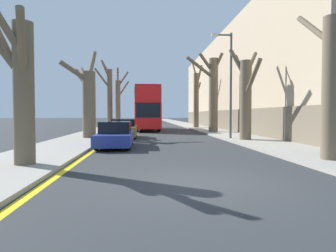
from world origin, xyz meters
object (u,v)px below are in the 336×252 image
Objects in this scene: street_tree_right_1 at (246,95)px; street_tree_right_2 at (213,92)px; street_tree_right_3 at (196,98)px; double_decker_bus at (148,107)px; lamp_post at (229,80)px; street_tree_left_1 at (88,98)px; street_tree_left_0 at (20,84)px; street_tree_left_2 at (109,96)px; parked_car_1 at (124,129)px; street_tree_left_3 at (118,100)px; parked_car_0 at (115,135)px; street_tree_right_0 at (332,76)px.

street_tree_right_2 is at bearing 90.30° from street_tree_right_1.
street_tree_right_3 reaches higher than double_decker_bus.
street_tree_left_1 is at bearing 170.57° from lamp_post.
lamp_post reaches higher than street_tree_left_0.
street_tree_right_2 is at bearing -26.82° from street_tree_left_2.
street_tree_left_1 reaches higher than street_tree_right_1.
double_decker_bus is 11.20m from parked_car_1.
street_tree_right_3 is at bearing -31.08° from street_tree_left_3.
parked_car_1 is (-8.03, 3.52, -2.29)m from street_tree_right_1.
parked_car_0 is at bearing -66.06° from street_tree_left_1.
street_tree_right_0 is 23.79m from double_decker_bus.
street_tree_left_3 is at bearing 148.92° from street_tree_right_3.
street_tree_left_2 is 1.64× the size of parked_car_0.
street_tree_right_0 is 17.69m from street_tree_right_2.
street_tree_right_2 reaches higher than street_tree_right_1.
parked_car_1 is at bearing -99.88° from double_decker_bus.
street_tree_right_3 is 1.16× the size of lamp_post.
street_tree_left_3 is (0.23, 21.87, 0.88)m from street_tree_left_1.
street_tree_right_1 is at bearing -54.24° from street_tree_left_2.
street_tree_right_2 is 9.25m from street_tree_right_3.
street_tree_left_1 is 0.79× the size of street_tree_right_3.
street_tree_left_3 reaches higher than street_tree_left_2.
street_tree_left_1 reaches higher than parked_car_0.
street_tree_left_2 is 0.94× the size of street_tree_left_3.
street_tree_left_3 is 18.45m from street_tree_right_2.
lamp_post is (-0.77, 1.07, 1.10)m from street_tree_right_1.
street_tree_left_2 is at bearing -90.69° from street_tree_left_3.
street_tree_right_1 is at bearing -66.91° from double_decker_bus.
lamp_post is (-0.78, -17.32, 0.27)m from street_tree_right_3.
street_tree_right_0 reaches higher than parked_car_0.
street_tree_right_2 reaches higher than street_tree_left_1.
parked_car_1 is (-8.25, 12.05, -2.42)m from street_tree_right_0.
street_tree_right_0 is (10.55, -22.87, -0.71)m from street_tree_left_2.
street_tree_right_0 is 10.36m from parked_car_0.
street_tree_left_2 is 11.10m from street_tree_right_3.
street_tree_left_1 is 1.09× the size of street_tree_right_1.
street_tree_right_3 is (-0.22, 26.92, 0.69)m from street_tree_right_0.
parked_car_0 is at bearing -161.04° from street_tree_right_1.
parked_car_1 is (2.42, 12.38, -2.03)m from street_tree_left_0.
double_decker_bus is at bearing 69.82° from street_tree_left_1.
parked_car_0 is (-8.03, -21.15, -3.14)m from street_tree_right_3.
street_tree_right_2 is (10.39, 18.00, 1.14)m from street_tree_left_0.
lamp_post is at bearing -92.58° from street_tree_right_3.
street_tree_right_2 reaches higher than parked_car_0.
street_tree_right_2 is (10.28, -5.20, 0.04)m from street_tree_left_2.
street_tree_right_2 is 0.90× the size of street_tree_right_3.
street_tree_right_0 reaches higher than street_tree_right_2.
street_tree_left_2 is 1.78× the size of parked_car_1.
parked_car_1 is at bearing -118.37° from street_tree_right_3.
street_tree_right_3 is (0.01, 18.39, 0.83)m from street_tree_right_1.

